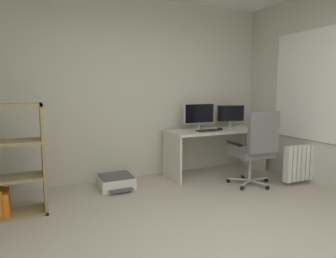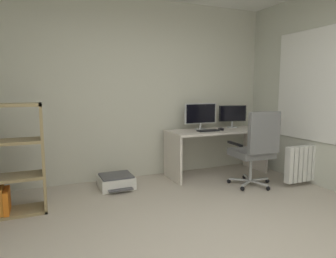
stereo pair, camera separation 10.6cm
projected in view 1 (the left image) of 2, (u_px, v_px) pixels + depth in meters
wall_back at (129, 90)px, 4.59m from camera, size 4.64×0.10×2.73m
window_pane at (315, 85)px, 4.27m from camera, size 0.01×1.33×1.50m
window_frame at (314, 85)px, 4.27m from camera, size 0.02×1.41×1.58m
desk at (215, 141)px, 4.85m from camera, size 1.60×0.63×0.73m
monitor_main at (199, 114)px, 4.82m from camera, size 0.57×0.18×0.42m
monitor_secondary at (231, 114)px, 5.08m from camera, size 0.46×0.18×0.37m
keyboard at (207, 130)px, 4.65m from camera, size 0.34×0.14×0.02m
computer_mouse at (220, 129)px, 4.76m from camera, size 0.08×0.11×0.03m
office_chair at (255, 147)px, 4.19m from camera, size 0.63×0.63×1.08m
printer at (116, 182)px, 4.19m from camera, size 0.47×0.51×0.19m
radiator at (305, 162)px, 4.38m from camera, size 0.76×0.10×0.51m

